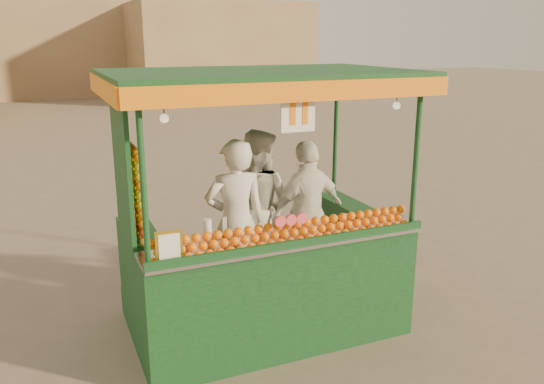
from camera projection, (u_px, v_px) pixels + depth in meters
name	position (u px, v px, depth m)	size (l,w,h in m)	color
ground	(276.00, 318.00, 6.52)	(90.00, 90.00, 0.00)	brown
building_right	(218.00, 52.00, 29.75)	(9.00, 6.00, 5.00)	#9C7E58
building_center	(35.00, 33.00, 31.39)	(14.00, 7.00, 7.00)	#9C7E58
juice_cart	(259.00, 253.00, 6.01)	(3.17, 2.05, 2.88)	#0E3418
vendor_left	(236.00, 222.00, 5.99)	(0.72, 0.51, 1.85)	silver
vendor_middle	(257.00, 207.00, 6.52)	(1.12, 1.14, 1.86)	beige
vendor_right	(308.00, 212.00, 6.52)	(1.08, 0.63, 1.73)	white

